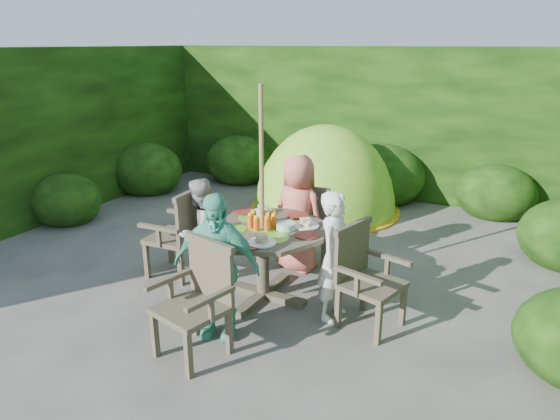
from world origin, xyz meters
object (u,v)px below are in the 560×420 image
at_px(patio_table, 263,238).
at_px(child_right, 335,256).
at_px(garden_chair_right, 365,275).
at_px(dome_tent, 324,210).
at_px(child_left, 200,231).
at_px(child_back, 298,214).
at_px(garden_chair_back, 310,221).
at_px(garden_chair_left, 180,232).
at_px(parasol_pole, 262,198).
at_px(garden_chair_front, 198,298).
at_px(child_front, 216,266).

relative_size(patio_table, child_right, 1.11).
xyz_separation_m(garden_chair_right, dome_tent, (-1.59, 3.00, -0.50)).
distance_m(child_left, child_back, 1.14).
bearing_deg(child_right, garden_chair_back, 37.62).
bearing_deg(garden_chair_right, garden_chair_back, 58.63).
bearing_deg(garden_chair_left, child_left, 83.15).
relative_size(garden_chair_right, garden_chair_back, 0.99).
bearing_deg(garden_chair_back, patio_table, 81.27).
height_order(parasol_pole, child_back, parasol_pole).
relative_size(garden_chair_front, child_right, 0.75).
bearing_deg(garden_chair_front, child_front, 105.34).
relative_size(garden_chair_right, garden_chair_front, 0.98).
relative_size(child_front, dome_tent, 0.50).
xyz_separation_m(garden_chair_back, child_right, (0.74, -1.13, 0.13)).
distance_m(patio_table, parasol_pole, 0.44).
distance_m(parasol_pole, child_front, 0.90).
distance_m(child_right, child_left, 1.60).
bearing_deg(patio_table, child_back, 87.89).
relative_size(parasol_pole, garden_chair_right, 2.34).
distance_m(patio_table, dome_tent, 3.09).
relative_size(garden_chair_back, child_right, 0.74).
bearing_deg(child_right, garden_chair_left, 91.69).
height_order(patio_table, child_left, child_left).
bearing_deg(garden_chair_right, child_right, 107.09).
xyz_separation_m(garden_chair_front, child_right, (0.83, 1.06, 0.13)).
bearing_deg(garden_chair_front, child_left, 138.64).
distance_m(patio_table, garden_chair_right, 1.11).
relative_size(parasol_pole, child_right, 1.73).
xyz_separation_m(garden_chair_front, child_left, (-0.77, 1.13, 0.08)).
relative_size(patio_table, parasol_pole, 0.64).
bearing_deg(garden_chair_right, dome_tent, 43.77).
relative_size(garden_chair_left, child_front, 0.73).
relative_size(garden_chair_front, dome_tent, 0.35).
xyz_separation_m(parasol_pole, child_front, (-0.03, -0.80, -0.42)).
height_order(garden_chair_right, dome_tent, dome_tent).
xyz_separation_m(garden_chair_back, dome_tent, (-0.55, 1.88, -0.50)).
xyz_separation_m(patio_table, garden_chair_right, (1.09, -0.03, -0.16)).
bearing_deg(garden_chair_left, parasol_pole, 84.31).
height_order(garden_chair_back, garden_chair_front, garden_chair_front).
distance_m(parasol_pole, child_back, 0.90).
relative_size(garden_chair_back, child_left, 0.80).
xyz_separation_m(garden_chair_right, child_back, (-1.06, 0.83, 0.19)).
distance_m(garden_chair_front, child_front, 0.34).
distance_m(garden_chair_right, child_back, 1.36).
bearing_deg(garden_chair_right, garden_chair_left, 103.68).
xyz_separation_m(parasol_pole, child_right, (0.80, -0.03, -0.46)).
bearing_deg(garden_chair_back, parasol_pole, 81.03).
height_order(parasol_pole, garden_chair_front, parasol_pole).
distance_m(garden_chair_left, garden_chair_back, 1.55).
relative_size(garden_chair_front, child_left, 0.81).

